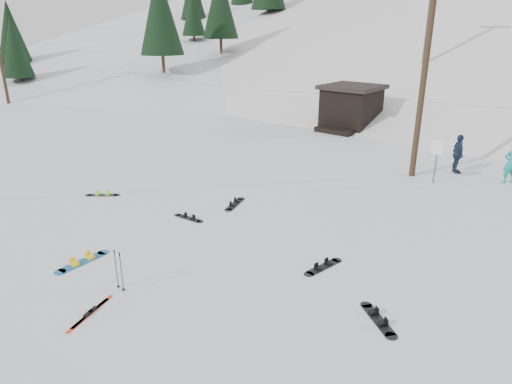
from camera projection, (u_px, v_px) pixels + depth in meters
The scene contains 17 objects.
ground at pixel (116, 292), 11.53m from camera, with size 200.00×200.00×0.00m, color silver.
ridge_left at pixel (254, 141), 71.53m from camera, with size 34.00×85.00×38.00m, color silver.
treeline_left at pixel (226, 74), 60.75m from camera, with size 20.00×64.00×10.00m, color black, non-canonical shape.
utility_pole at pixel (425, 67), 18.76m from camera, with size 2.00×0.26×9.00m.
trail_sign at pixel (437, 154), 18.98m from camera, with size 0.50×0.09×1.85m.
lift_hut at pixel (351, 107), 29.12m from camera, with size 3.40×4.10×2.75m.
lift_tower_near at pixel (432, 1), 32.77m from camera, with size 2.20×0.36×8.00m.
hero_snowboard at pixel (82, 261), 12.96m from camera, with size 0.41×1.70×0.12m.
hero_skis at pixel (90, 313), 10.68m from camera, with size 0.62×1.51×0.08m.
ski_poles at pixel (119, 270), 11.45m from camera, with size 0.30×0.08×1.10m.
board_scatter_a at pixel (189, 218), 15.88m from camera, with size 1.27×0.34×0.09m.
board_scatter_b at pixel (235, 204), 17.10m from camera, with size 0.68×1.43×0.11m.
board_scatter_c at pixel (103, 195), 18.01m from camera, with size 1.11×0.98×0.10m.
board_scatter_d at pixel (378, 319), 10.44m from camera, with size 1.24×0.99×0.10m.
board_scatter_f at pixel (323, 267), 12.70m from camera, with size 0.46×1.44×0.10m.
skier_teal at pixel (511, 163), 19.18m from camera, with size 0.63×0.42×1.74m, color #0E9083.
skier_navy at pixel (458, 154), 20.45m from camera, with size 1.04×0.43×1.77m, color #18253D.
Camera 1 is at (9.10, -5.33, 6.39)m, focal length 32.00 mm.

